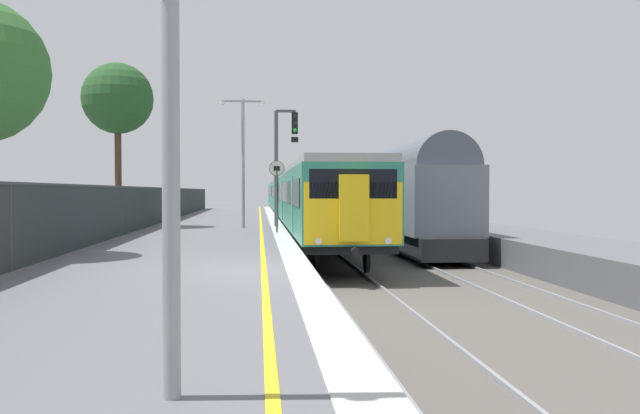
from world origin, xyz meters
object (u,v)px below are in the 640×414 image
object	(u,v)px
signal_gantry	(282,154)
platform_lamp_mid	(243,152)
speed_limit_sign	(277,187)
background_tree_left	(117,100)
freight_train_adjacent_track	(341,192)
commuter_train_at_platform	(294,196)

from	to	relation	value
signal_gantry	platform_lamp_mid	size ratio (longest dim) A/B	0.94
signal_gantry	speed_limit_sign	bearing A→B (deg)	-94.40
platform_lamp_mid	background_tree_left	distance (m)	6.12
background_tree_left	platform_lamp_mid	bearing A→B (deg)	-7.58
freight_train_adjacent_track	signal_gantry	distance (m)	22.94
platform_lamp_mid	background_tree_left	bearing A→B (deg)	172.42
platform_lamp_mid	freight_train_adjacent_track	bearing A→B (deg)	72.58
freight_train_adjacent_track	platform_lamp_mid	size ratio (longest dim) A/B	10.93
commuter_train_at_platform	background_tree_left	xyz separation A→B (m)	(-8.84, -18.04, 4.40)
signal_gantry	freight_train_adjacent_track	bearing A→B (deg)	76.11
commuter_train_at_platform	signal_gantry	bearing A→B (deg)	-94.73
commuter_train_at_platform	signal_gantry	xyz separation A→B (m)	(-1.49, -17.93, 2.06)
platform_lamp_mid	background_tree_left	xyz separation A→B (m)	(-5.61, 0.75, 2.31)
signal_gantry	background_tree_left	world-z (taller)	background_tree_left
commuter_train_at_platform	background_tree_left	distance (m)	20.57
commuter_train_at_platform	background_tree_left	world-z (taller)	background_tree_left
speed_limit_sign	background_tree_left	world-z (taller)	background_tree_left
background_tree_left	signal_gantry	bearing A→B (deg)	0.85
freight_train_adjacent_track	signal_gantry	world-z (taller)	signal_gantry
speed_limit_sign	platform_lamp_mid	world-z (taller)	platform_lamp_mid
commuter_train_at_platform	platform_lamp_mid	size ratio (longest dim) A/B	10.90
commuter_train_at_platform	platform_lamp_mid	bearing A→B (deg)	-99.76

